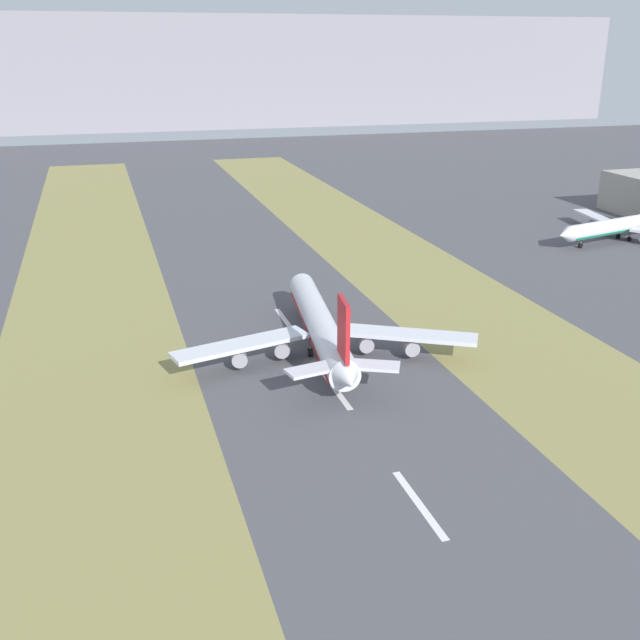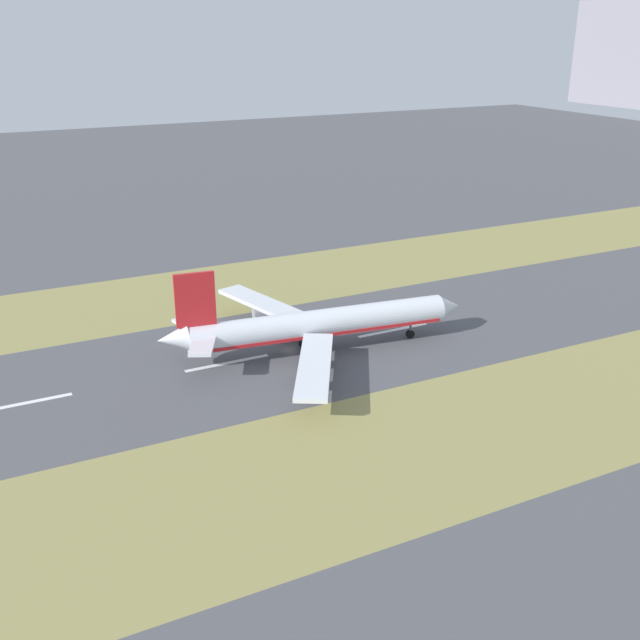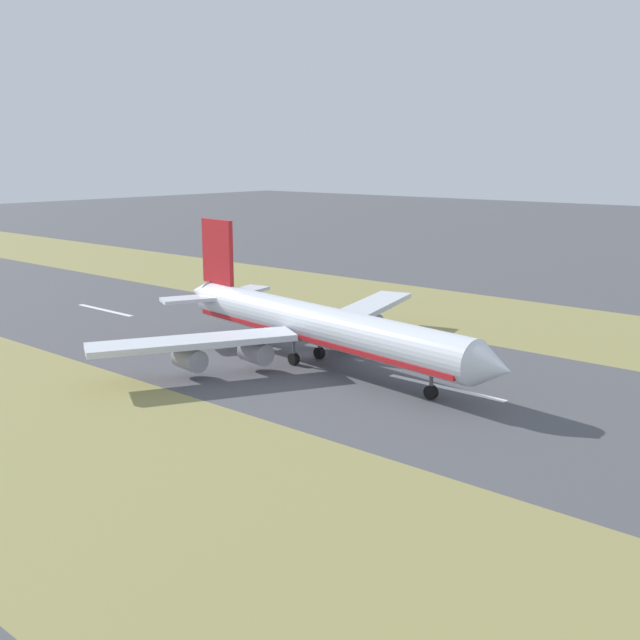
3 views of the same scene
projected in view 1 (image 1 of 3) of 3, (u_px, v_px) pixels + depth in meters
ground_plane at (315, 362)px, 157.13m from camera, size 800.00×800.00×0.00m
grass_median_west at (93, 388)px, 145.14m from camera, size 40.00×600.00×0.01m
grass_median_east at (506, 339)px, 169.12m from camera, size 40.00×600.00×0.01m
centreline_dash_near at (419, 504)px, 108.43m from camera, size 1.20×18.00×0.01m
centreline_dash_mid at (336, 390)px, 144.42m from camera, size 1.20×18.00×0.01m
centreline_dash_far at (286, 321)px, 180.41m from camera, size 1.20×18.00×0.01m
airplane_main_jet at (321, 327)px, 159.30m from camera, size 63.64×67.16×20.20m
airplane_parked_apron at (623, 225)px, 253.05m from camera, size 57.84×54.26×17.62m
mountain_ridge at (138, 71)px, 610.31m from camera, size 800.00×120.00×85.08m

